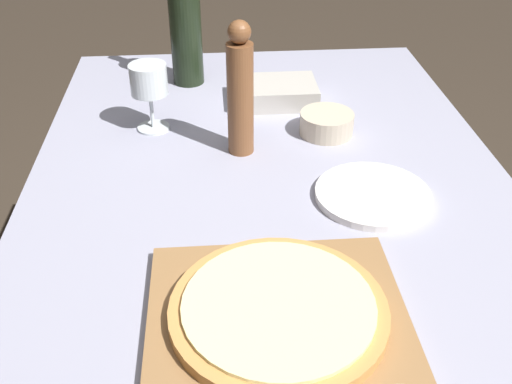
{
  "coord_description": "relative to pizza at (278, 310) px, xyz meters",
  "views": [
    {
      "loc": [
        -0.1,
        -0.86,
        1.38
      ],
      "look_at": [
        -0.04,
        -0.03,
        0.82
      ],
      "focal_mm": 42.0,
      "sensor_mm": 36.0,
      "label": 1
    }
  ],
  "objects": [
    {
      "name": "pizza",
      "position": [
        0.0,
        0.0,
        0.0
      ],
      "size": [
        0.3,
        0.3,
        0.02
      ],
      "color": "#C68947",
      "rests_on": "cutting_board"
    },
    {
      "name": "small_bowl",
      "position": [
        0.17,
        0.55,
        -0.01
      ],
      "size": [
        0.12,
        0.12,
        0.05
      ],
      "color": "beige",
      "rests_on": "dining_table"
    },
    {
      "name": "pepper_mill",
      "position": [
        -0.02,
        0.49,
        0.1
      ],
      "size": [
        0.05,
        0.05,
        0.27
      ],
      "color": "brown",
      "rests_on": "dining_table"
    },
    {
      "name": "wine_bottle",
      "position": [
        -0.14,
        0.85,
        0.12
      ],
      "size": [
        0.08,
        0.08,
        0.36
      ],
      "color": "black",
      "rests_on": "dining_table"
    },
    {
      "name": "dining_table",
      "position": [
        0.03,
        0.27,
        -0.12
      ],
      "size": [
        0.93,
        1.56,
        0.76
      ],
      "color": "#9393A8",
      "rests_on": "ground_plane"
    },
    {
      "name": "cutting_board",
      "position": [
        0.0,
        0.0,
        -0.02
      ],
      "size": [
        0.36,
        0.32,
        0.02
      ],
      "color": "olive",
      "rests_on": "dining_table"
    },
    {
      "name": "dinner_plate",
      "position": [
        0.21,
        0.3,
        -0.02
      ],
      "size": [
        0.21,
        0.21,
        0.01
      ],
      "color": "white",
      "rests_on": "dining_table"
    },
    {
      "name": "food_container",
      "position": [
        0.07,
        0.72,
        -0.01
      ],
      "size": [
        0.19,
        0.14,
        0.05
      ],
      "color": "#BCB7AD",
      "rests_on": "dining_table"
    },
    {
      "name": "wine_glass",
      "position": [
        -0.21,
        0.6,
        0.08
      ],
      "size": [
        0.08,
        0.08,
        0.15
      ],
      "color": "silver",
      "rests_on": "dining_table"
    }
  ]
}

